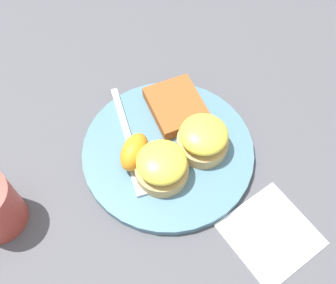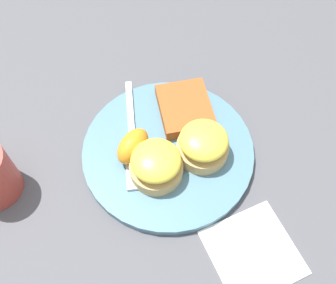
% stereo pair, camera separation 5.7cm
% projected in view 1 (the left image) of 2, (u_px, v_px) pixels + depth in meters
% --- Properties ---
extents(ground_plane, '(1.10, 1.10, 0.00)m').
position_uv_depth(ground_plane, '(168.00, 154.00, 0.60)').
color(ground_plane, '#4C4C51').
extents(plate, '(0.26, 0.26, 0.01)m').
position_uv_depth(plate, '(168.00, 151.00, 0.59)').
color(plate, slate).
rests_on(plate, ground_plane).
extents(sandwich_benedict_left, '(0.08, 0.08, 0.05)m').
position_uv_depth(sandwich_benedict_left, '(162.00, 166.00, 0.54)').
color(sandwich_benedict_left, tan).
rests_on(sandwich_benedict_left, plate).
extents(sandwich_benedict_right, '(0.08, 0.08, 0.05)m').
position_uv_depth(sandwich_benedict_right, '(203.00, 138.00, 0.57)').
color(sandwich_benedict_right, tan).
rests_on(sandwich_benedict_right, plate).
extents(hashbrown_patty, '(0.11, 0.10, 0.02)m').
position_uv_depth(hashbrown_patty, '(176.00, 106.00, 0.61)').
color(hashbrown_patty, '#9C4F22').
rests_on(hashbrown_patty, plate).
extents(orange_wedge, '(0.06, 0.07, 0.04)m').
position_uv_depth(orange_wedge, '(134.00, 152.00, 0.56)').
color(orange_wedge, orange).
rests_on(orange_wedge, plate).
extents(fork, '(0.19, 0.09, 0.00)m').
position_uv_depth(fork, '(131.00, 145.00, 0.59)').
color(fork, silver).
rests_on(fork, plate).
extents(napkin, '(0.12, 0.12, 0.00)m').
position_uv_depth(napkin, '(271.00, 234.00, 0.53)').
color(napkin, white).
rests_on(napkin, ground_plane).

